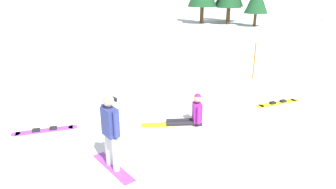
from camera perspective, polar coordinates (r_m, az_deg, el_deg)
ground_plane at (r=7.14m, az=9.89°, el=-13.89°), size 800.00×800.00×0.00m
snowboarder_foreground at (r=6.83m, az=-10.55°, el=-6.68°), size 1.32×1.18×1.74m
snowboarder_midground at (r=9.11m, az=4.29°, el=-3.57°), size 1.81×0.88×0.96m
loose_snowboard_near_right at (r=9.47m, az=-21.81°, el=-6.14°), size 1.69×1.07×0.09m
loose_snowboard_near_left at (r=11.45m, az=19.63°, el=-1.46°), size 1.65×1.23×0.09m
trail_marker_pole at (r=13.97m, az=15.66°, el=5.97°), size 0.06×0.06×1.60m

